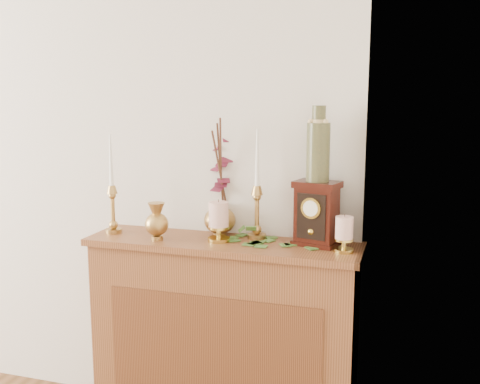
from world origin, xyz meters
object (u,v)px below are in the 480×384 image
(mantel_clock, at_px, (316,214))
(candlestick_center, at_px, (257,203))
(candlestick_left, at_px, (112,201))
(ginger_jar, at_px, (222,182))
(bud_vase, at_px, (157,222))
(ceramic_vase, at_px, (318,148))

(mantel_clock, bearing_deg, candlestick_center, -172.32)
(candlestick_left, relative_size, ginger_jar, 0.85)
(bud_vase, relative_size, mantel_clock, 0.61)
(ginger_jar, height_order, ceramic_vase, ceramic_vase)
(candlestick_left, height_order, ginger_jar, ginger_jar)
(candlestick_center, relative_size, mantel_clock, 1.77)
(bud_vase, bearing_deg, ceramic_vase, 10.48)
(mantel_clock, height_order, ceramic_vase, ceramic_vase)
(mantel_clock, relative_size, ceramic_vase, 0.87)
(candlestick_left, bearing_deg, ginger_jar, 17.77)
(candlestick_left, bearing_deg, bud_vase, -12.90)
(candlestick_left, relative_size, ceramic_vase, 1.45)
(bud_vase, height_order, mantel_clock, mantel_clock)
(candlestick_center, relative_size, ceramic_vase, 1.55)
(candlestick_left, bearing_deg, candlestick_center, 8.47)
(candlestick_center, height_order, ginger_jar, ginger_jar)
(ginger_jar, relative_size, mantel_clock, 1.94)
(mantel_clock, bearing_deg, bud_vase, -155.39)
(candlestick_center, bearing_deg, mantel_clock, -6.64)
(candlestick_left, relative_size, candlestick_center, 0.94)
(mantel_clock, bearing_deg, ceramic_vase, 90.00)
(bud_vase, bearing_deg, mantel_clock, 10.30)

